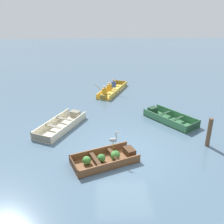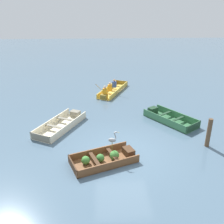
# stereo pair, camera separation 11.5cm
# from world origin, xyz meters

# --- Properties ---
(ground_plane) EXTENTS (80.00, 80.00, 0.00)m
(ground_plane) POSITION_xyz_m (0.00, 0.00, 0.00)
(ground_plane) COLOR slate
(dinghy_wooden_brown_foreground) EXTENTS (2.88, 2.06, 0.42)m
(dinghy_wooden_brown_foreground) POSITION_xyz_m (-0.78, -0.57, 0.15)
(dinghy_wooden_brown_foreground) COLOR brown
(dinghy_wooden_brown_foreground) RESTS_ON ground
(skiff_green_near_moored) EXTENTS (2.67, 3.09, 0.41)m
(skiff_green_near_moored) POSITION_xyz_m (2.79, 3.15, 0.14)
(skiff_green_near_moored) COLOR #387047
(skiff_green_near_moored) RESTS_ON ground
(skiff_cream_mid_moored) EXTENTS (2.53, 3.42, 0.37)m
(skiff_cream_mid_moored) POSITION_xyz_m (-2.93, 2.75, 0.13)
(skiff_cream_mid_moored) COLOR beige
(skiff_cream_mid_moored) RESTS_ON ground
(rowboat_yellow_with_crew) EXTENTS (2.53, 3.85, 0.90)m
(rowboat_yellow_with_crew) POSITION_xyz_m (-0.03, 8.05, 0.20)
(rowboat_yellow_with_crew) COLOR #E5BC47
(rowboat_yellow_with_crew) RESTS_ON ground
(heron_on_dinghy) EXTENTS (0.46, 0.20, 0.84)m
(heron_on_dinghy) POSITION_xyz_m (-0.48, -0.36, 0.89)
(heron_on_dinghy) COLOR olive
(heron_on_dinghy) RESTS_ON dinghy_wooden_brown_foreground
(mooring_post) EXTENTS (0.20, 0.20, 1.34)m
(mooring_post) POSITION_xyz_m (3.82, 0.38, 0.67)
(mooring_post) COLOR brown
(mooring_post) RESTS_ON ground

